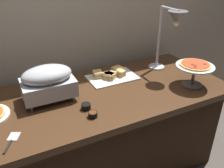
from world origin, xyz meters
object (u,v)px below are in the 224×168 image
(pizza_plate_center, at_px, (195,68))
(sandwich_platter, at_px, (111,75))
(chafing_dish, at_px, (48,81))
(heat_lamp, at_px, (173,25))
(sauce_cup_near, at_px, (86,106))
(serving_spatula, at_px, (11,141))
(sauce_cup_far, at_px, (93,114))

(pizza_plate_center, height_order, sandwich_platter, pizza_plate_center)
(chafing_dish, height_order, sandwich_platter, chafing_dish)
(chafing_dish, bearing_deg, heat_lamp, -2.21)
(pizza_plate_center, bearing_deg, sauce_cup_near, 176.22)
(sandwich_platter, distance_m, sauce_cup_near, 0.48)
(heat_lamp, bearing_deg, chafing_dish, 177.79)
(sandwich_platter, bearing_deg, chafing_dish, -168.02)
(sauce_cup_near, relative_size, serving_spatula, 0.38)
(sauce_cup_near, bearing_deg, heat_lamp, 12.92)
(chafing_dish, height_order, serving_spatula, chafing_dish)
(chafing_dish, bearing_deg, sauce_cup_near, -50.93)
(heat_lamp, bearing_deg, pizza_plate_center, -79.01)
(heat_lamp, relative_size, sauce_cup_near, 8.51)
(pizza_plate_center, relative_size, serving_spatula, 1.70)
(sandwich_platter, relative_size, sauce_cup_far, 6.66)
(chafing_dish, distance_m, heat_lamp, 1.03)
(chafing_dish, xyz_separation_m, pizza_plate_center, (1.04, -0.28, 0.00))
(sauce_cup_near, bearing_deg, sandwich_platter, 43.95)
(sauce_cup_far, distance_m, serving_spatula, 0.48)
(heat_lamp, bearing_deg, serving_spatula, -166.87)
(serving_spatula, bearing_deg, sauce_cup_far, 1.67)
(heat_lamp, height_order, sauce_cup_far, heat_lamp)
(pizza_plate_center, distance_m, sauce_cup_near, 0.87)
(heat_lamp, relative_size, sandwich_platter, 1.37)
(chafing_dish, bearing_deg, sauce_cup_far, -59.93)
(pizza_plate_center, relative_size, sandwich_platter, 0.72)
(chafing_dish, distance_m, sandwich_platter, 0.56)
(pizza_plate_center, height_order, sauce_cup_near, pizza_plate_center)
(serving_spatula, bearing_deg, sandwich_platter, 28.62)
(chafing_dish, xyz_separation_m, sauce_cup_far, (0.19, -0.32, -0.12))
(heat_lamp, distance_m, sauce_cup_far, 0.94)
(heat_lamp, height_order, pizza_plate_center, heat_lamp)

